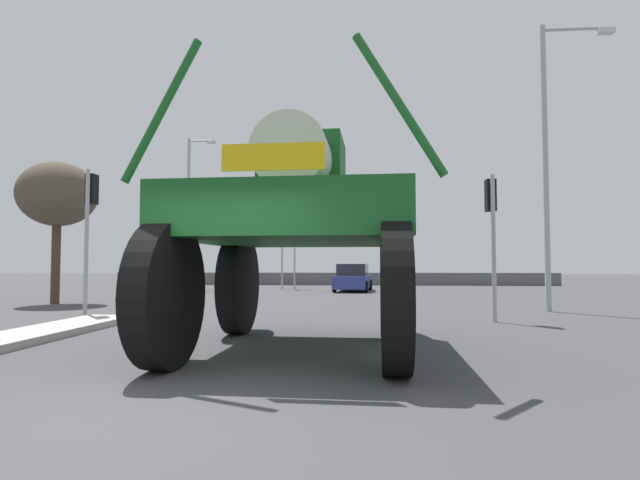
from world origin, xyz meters
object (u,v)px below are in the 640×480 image
at_px(traffic_signal_near_left, 90,210).
at_px(streetlight_near_right, 551,151).
at_px(sedan_ahead, 353,278).
at_px(bare_tree_left, 58,195).
at_px(traffic_signal_far_left, 295,244).
at_px(traffic_signal_far_right, 282,239).
at_px(oversize_sprayer, 299,230).
at_px(streetlight_far_left, 190,206).
at_px(traffic_signal_near_right, 491,214).

distance_m(traffic_signal_near_left, streetlight_near_right, 14.01).
relative_size(sedan_ahead, bare_tree_left, 0.79).
xyz_separation_m(sedan_ahead, traffic_signal_far_left, (-3.54, 2.19, 2.00)).
bearing_deg(traffic_signal_far_right, oversize_sprayer, -80.56).
distance_m(traffic_signal_far_left, bare_tree_left, 14.22).
height_order(oversize_sprayer, sedan_ahead, oversize_sprayer).
distance_m(oversize_sprayer, sedan_ahead, 19.31).
xyz_separation_m(traffic_signal_near_left, streetlight_near_right, (13.54, 2.92, 2.10)).
distance_m(oversize_sprayer, traffic_signal_near_left, 7.96).
height_order(streetlight_far_left, bare_tree_left, streetlight_far_left).
bearing_deg(traffic_signal_near_right, oversize_sprayer, -134.08).
bearing_deg(traffic_signal_far_right, bare_tree_left, -120.07).
bearing_deg(oversize_sprayer, traffic_signal_near_left, 56.36).
bearing_deg(traffic_signal_near_left, oversize_sprayer, -35.98).
relative_size(sedan_ahead, traffic_signal_near_left, 1.04).
distance_m(sedan_ahead, streetlight_near_right, 14.02).
xyz_separation_m(traffic_signal_near_right, traffic_signal_far_right, (-8.06, 16.77, 0.25)).
bearing_deg(traffic_signal_far_right, traffic_signal_near_left, -99.61).
bearing_deg(bare_tree_left, streetlight_far_left, 84.48).
height_order(sedan_ahead, traffic_signal_near_right, traffic_signal_near_right).
bearing_deg(streetlight_far_left, sedan_ahead, -11.55).
xyz_separation_m(sedan_ahead, traffic_signal_near_left, (-7.14, -14.60, 2.27)).
height_order(traffic_signal_near_left, streetlight_near_right, streetlight_near_right).
bearing_deg(traffic_signal_far_right, streetlight_far_left, -178.76).
xyz_separation_m(traffic_signal_far_left, bare_tree_left, (-7.65, -11.90, 1.42)).
distance_m(streetlight_near_right, bare_tree_left, 17.72).
xyz_separation_m(traffic_signal_far_right, streetlight_near_right, (10.70, -13.86, 2.06)).
distance_m(traffic_signal_near_left, traffic_signal_far_left, 17.17).
relative_size(streetlight_near_right, bare_tree_left, 1.70).
bearing_deg(bare_tree_left, traffic_signal_near_left, -50.35).
relative_size(traffic_signal_near_left, streetlight_near_right, 0.45).
height_order(traffic_signal_far_left, bare_tree_left, bare_tree_left).
relative_size(traffic_signal_far_right, streetlight_far_left, 0.45).
distance_m(sedan_ahead, traffic_signal_near_right, 15.21).
xyz_separation_m(oversize_sprayer, traffic_signal_near_right, (4.50, 4.65, 0.70)).
bearing_deg(traffic_signal_far_right, traffic_signal_near_right, -64.32).
relative_size(oversize_sprayer, traffic_signal_far_right, 1.41).
distance_m(sedan_ahead, traffic_signal_far_left, 4.61).
bearing_deg(sedan_ahead, bare_tree_left, 136.92).
height_order(traffic_signal_far_left, streetlight_near_right, streetlight_near_right).
xyz_separation_m(traffic_signal_near_right, streetlight_near_right, (2.64, 2.91, 2.31)).
height_order(traffic_signal_near_right, streetlight_near_right, streetlight_near_right).
bearing_deg(traffic_signal_near_left, traffic_signal_far_left, 77.88).
bearing_deg(oversize_sprayer, sedan_ahead, 0.13).
height_order(traffic_signal_far_left, traffic_signal_far_right, traffic_signal_far_right).
bearing_deg(oversize_sprayer, streetlight_far_left, 25.95).
bearing_deg(streetlight_near_right, oversize_sprayer, -133.35).
bearing_deg(traffic_signal_near_left, streetlight_far_left, 99.91).
relative_size(sedan_ahead, traffic_signal_far_right, 1.02).
relative_size(traffic_signal_near_left, traffic_signal_near_right, 1.08).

